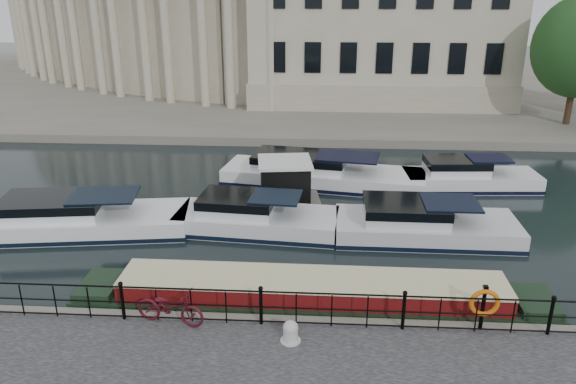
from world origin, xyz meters
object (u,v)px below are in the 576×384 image
object	(u,v)px
life_ring_post	(484,303)
harbour_hut	(285,185)
mooring_bollard	(291,332)
narrowboat	(312,301)
bicycle	(170,307)

from	to	relation	value
life_ring_post	harbour_hut	size ratio (longest dim) A/B	0.38
mooring_bollard	narrowboat	bearing A→B (deg)	77.48
bicycle	narrowboat	xyz separation A→B (m)	(3.99, 1.73, -0.72)
bicycle	mooring_bollard	world-z (taller)	bicycle
mooring_bollard	narrowboat	xyz separation A→B (m)	(0.53, 2.37, -0.48)
life_ring_post	narrowboat	distance (m)	5.12
narrowboat	mooring_bollard	bearing A→B (deg)	-102.08
narrowboat	harbour_hut	bearing A→B (deg)	99.63
life_ring_post	narrowboat	xyz separation A→B (m)	(-4.78, 1.51, -1.05)
mooring_bollard	life_ring_post	xyz separation A→B (m)	(5.31, 0.86, 0.56)
harbour_hut	mooring_bollard	bearing A→B (deg)	-92.83
bicycle	narrowboat	world-z (taller)	bicycle
mooring_bollard	life_ring_post	distance (m)	5.41
bicycle	life_ring_post	size ratio (longest dim) A/B	1.48
life_ring_post	harbour_hut	bearing A→B (deg)	120.57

